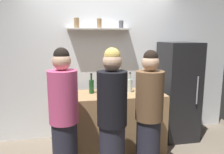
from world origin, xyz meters
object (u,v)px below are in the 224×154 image
(utensil_holder, at_px, (111,88))
(person_blonde, at_px, (112,121))
(wine_bottle_pale_glass, at_px, (130,85))
(person_pink_top, at_px, (64,119))
(person_brown_jacket, at_px, (149,117))
(wine_bottle_green_glass, at_px, (91,86))
(baking_pan, at_px, (150,91))
(water_bottle_plastic, at_px, (119,90))
(wine_bottle_dark_glass, at_px, (71,87))
(refrigerator, at_px, (178,91))

(utensil_holder, bearing_deg, person_blonde, -100.08)
(wine_bottle_pale_glass, distance_m, person_pink_top, 1.20)
(person_brown_jacket, bearing_deg, wine_bottle_green_glass, 40.98)
(wine_bottle_green_glass, relative_size, person_brown_jacket, 0.19)
(person_pink_top, bearing_deg, wine_bottle_pale_glass, 169.76)
(baking_pan, bearing_deg, utensil_holder, 160.60)
(water_bottle_plastic, bearing_deg, wine_bottle_dark_glass, 159.34)
(refrigerator, height_order, utensil_holder, refrigerator)
(wine_bottle_green_glass, bearing_deg, person_brown_jacket, -50.37)
(water_bottle_plastic, xyz_separation_m, person_brown_jacket, (0.28, -0.47, -0.23))
(baking_pan, distance_m, wine_bottle_pale_glass, 0.31)
(wine_bottle_green_glass, xyz_separation_m, person_pink_top, (-0.40, -0.70, -0.22))
(refrigerator, distance_m, water_bottle_plastic, 1.30)
(water_bottle_plastic, bearing_deg, wine_bottle_pale_glass, 47.05)
(water_bottle_plastic, bearing_deg, utensil_holder, 95.10)
(baking_pan, distance_m, person_pink_top, 1.41)
(wine_bottle_dark_glass, height_order, person_pink_top, person_pink_top)
(baking_pan, distance_m, person_brown_jacket, 0.71)
(baking_pan, relative_size, person_brown_jacket, 0.21)
(wine_bottle_pale_glass, bearing_deg, utensil_holder, 153.54)
(utensil_holder, bearing_deg, person_pink_top, -132.14)
(refrigerator, relative_size, baking_pan, 4.89)
(refrigerator, xyz_separation_m, person_brown_jacket, (-0.89, -1.00, -0.04))
(utensil_holder, relative_size, person_pink_top, 0.12)
(utensil_holder, distance_m, water_bottle_plastic, 0.38)
(wine_bottle_green_glass, height_order, wine_bottle_pale_glass, wine_bottle_pale_glass)
(wine_bottle_dark_glass, height_order, person_blonde, person_blonde)
(water_bottle_plastic, xyz_separation_m, person_blonde, (-0.21, -0.59, -0.21))
(baking_pan, xyz_separation_m, person_blonde, (-0.73, -0.77, -0.14))
(wine_bottle_green_glass, relative_size, wine_bottle_dark_glass, 0.94)
(person_blonde, bearing_deg, refrigerator, -107.50)
(water_bottle_plastic, bearing_deg, refrigerator, 24.60)
(water_bottle_plastic, distance_m, person_brown_jacket, 0.59)
(wine_bottle_green_glass, bearing_deg, wine_bottle_pale_glass, -4.52)
(baking_pan, height_order, wine_bottle_green_glass, wine_bottle_green_glass)
(wine_bottle_green_glass, relative_size, person_pink_top, 0.18)
(refrigerator, distance_m, utensil_holder, 1.22)
(wine_bottle_pale_glass, relative_size, water_bottle_plastic, 1.34)
(wine_bottle_pale_glass, bearing_deg, person_pink_top, -146.11)
(wine_bottle_dark_glass, bearing_deg, person_blonde, -61.90)
(person_pink_top, bearing_deg, person_blonde, 117.42)
(person_pink_top, distance_m, person_brown_jacket, 1.03)
(wine_bottle_green_glass, xyz_separation_m, water_bottle_plastic, (0.35, -0.29, -0.01))
(person_blonde, xyz_separation_m, person_brown_jacket, (0.48, 0.12, -0.02))
(wine_bottle_dark_glass, relative_size, person_brown_jacket, 0.20)
(person_blonde, height_order, person_brown_jacket, person_blonde)
(refrigerator, xyz_separation_m, baking_pan, (-0.64, -0.35, 0.12))
(person_pink_top, relative_size, person_blonde, 1.00)
(water_bottle_plastic, bearing_deg, person_brown_jacket, -59.10)
(utensil_holder, bearing_deg, baking_pan, -19.40)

